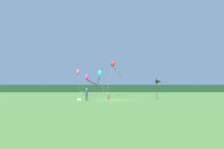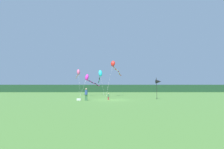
% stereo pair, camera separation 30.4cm
% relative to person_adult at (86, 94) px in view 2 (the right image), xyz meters
% --- Properties ---
extents(ground_plane, '(120.00, 120.00, 0.00)m').
position_rel_person_adult_xyz_m(ground_plane, '(3.94, 1.15, -1.03)').
color(ground_plane, '#477533').
extents(distant_treeline, '(108.00, 2.72, 3.38)m').
position_rel_person_adult_xyz_m(distant_treeline, '(3.94, 46.15, 0.66)').
color(distant_treeline, '#1E4228').
rests_on(distant_treeline, ground).
extents(person_adult, '(0.40, 0.40, 1.84)m').
position_rel_person_adult_xyz_m(person_adult, '(0.00, 0.00, 0.00)').
color(person_adult, '#3F724C').
rests_on(person_adult, ground).
extents(person_child, '(0.23, 0.23, 1.06)m').
position_rel_person_adult_xyz_m(person_child, '(3.33, 1.34, -0.43)').
color(person_child, '#B23338').
rests_on(person_child, ground).
extents(cooler_box, '(0.59, 0.35, 0.30)m').
position_rel_person_adult_xyz_m(cooler_box, '(-1.14, 0.31, -0.88)').
color(cooler_box, silver).
rests_on(cooler_box, ground).
extents(banner_flag_pole, '(0.90, 0.70, 3.62)m').
position_rel_person_adult_xyz_m(banner_flag_pole, '(11.71, 2.29, 1.91)').
color(banner_flag_pole, black).
rests_on(banner_flag_pole, ground).
extents(kite_red, '(3.73, 10.17, 8.06)m').
position_rel_person_adult_xyz_m(kite_red, '(4.44, 10.86, 5.96)').
color(kite_red, '#B2B2B2').
rests_on(kite_red, ground).
extents(kite_magenta, '(3.65, 8.19, 5.32)m').
position_rel_person_adult_xyz_m(kite_magenta, '(-1.79, 13.59, 3.17)').
color(kite_magenta, '#B2B2B2').
rests_on(kite_magenta, ground).
extents(kite_cyan, '(2.39, 9.77, 6.65)m').
position_rel_person_adult_xyz_m(kite_cyan, '(0.89, 16.21, 4.38)').
color(kite_cyan, '#B2B2B2').
rests_on(kite_cyan, ground).
extents(kite_rainbow, '(2.80, 6.26, 7.05)m').
position_rel_person_adult_xyz_m(kite_rainbow, '(-5.16, 17.54, 5.02)').
color(kite_rainbow, '#B2B2B2').
rests_on(kite_rainbow, ground).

